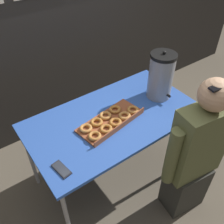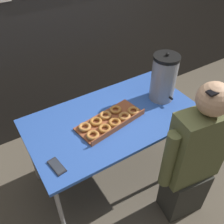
# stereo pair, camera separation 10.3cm
# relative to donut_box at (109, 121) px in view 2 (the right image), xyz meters

# --- Properties ---
(ground_plane) EXTENTS (12.00, 12.00, 0.00)m
(ground_plane) POSITION_rel_donut_box_xyz_m (0.06, 0.04, -0.79)
(ground_plane) COLOR brown
(back_wall) EXTENTS (6.00, 0.11, 2.45)m
(back_wall) POSITION_rel_donut_box_xyz_m (0.06, 1.09, 0.44)
(back_wall) COLOR #282623
(back_wall) RESTS_ON ground
(folding_table) EXTENTS (1.42, 0.79, 0.77)m
(folding_table) POSITION_rel_donut_box_xyz_m (0.06, 0.04, -0.07)
(folding_table) COLOR #2D56B2
(folding_table) RESTS_ON ground
(donut_box) EXTENTS (0.58, 0.32, 0.05)m
(donut_box) POSITION_rel_donut_box_xyz_m (0.00, 0.00, 0.00)
(donut_box) COLOR brown
(donut_box) RESTS_ON folding_table
(coffee_urn) EXTENTS (0.22, 0.25, 0.44)m
(coffee_urn) POSITION_rel_donut_box_xyz_m (0.56, 0.04, 0.19)
(coffee_urn) COLOR #939399
(coffee_urn) RESTS_ON folding_table
(cell_phone) EXTENTS (0.09, 0.16, 0.01)m
(cell_phone) POSITION_rel_donut_box_xyz_m (-0.52, -0.18, -0.01)
(cell_phone) COLOR black
(cell_phone) RESTS_ON folding_table
(person_seated) EXTENTS (0.56, 0.27, 1.33)m
(person_seated) POSITION_rel_donut_box_xyz_m (0.39, -0.57, -0.15)
(person_seated) COLOR #33332D
(person_seated) RESTS_ON ground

